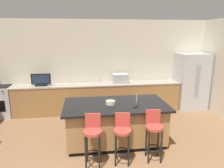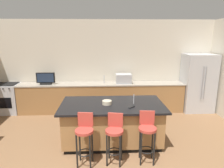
% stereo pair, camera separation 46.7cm
% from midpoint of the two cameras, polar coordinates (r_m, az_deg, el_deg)
% --- Properties ---
extents(wall_back, '(7.57, 0.12, 2.89)m').
position_cam_midpoint_polar(wall_back, '(6.73, -5.48, 5.18)').
color(wall_back, beige).
rests_on(wall_back, ground_plane).
extents(counter_back, '(5.19, 0.62, 0.92)m').
position_cam_midpoint_polar(counter_back, '(6.58, -5.77, -3.80)').
color(counter_back, '#9E7042').
rests_on(counter_back, ground_plane).
extents(kitchen_island, '(2.29, 1.23, 0.92)m').
position_cam_midpoint_polar(kitchen_island, '(4.75, -1.86, -10.71)').
color(kitchen_island, black).
rests_on(kitchen_island, ground_plane).
extents(refrigerator, '(0.94, 0.76, 1.83)m').
position_cam_midpoint_polar(refrigerator, '(7.18, 19.46, 0.72)').
color(refrigerator, '#B7BABF').
rests_on(refrigerator, ground_plane).
extents(microwave, '(0.48, 0.36, 0.29)m').
position_cam_midpoint_polar(microwave, '(6.48, 0.23, 1.56)').
color(microwave, '#B7BABF').
rests_on(microwave, counter_back).
extents(tv_monitor, '(0.56, 0.16, 0.37)m').
position_cam_midpoint_polar(tv_monitor, '(6.54, -21.10, 0.94)').
color(tv_monitor, black).
rests_on(tv_monitor, counter_back).
extents(sink_faucet_back, '(0.02, 0.02, 0.24)m').
position_cam_midpoint_polar(sink_faucet_back, '(6.53, -5.22, 1.35)').
color(sink_faucet_back, '#B2B2B7').
rests_on(sink_faucet_back, counter_back).
extents(sink_faucet_island, '(0.02, 0.02, 0.22)m').
position_cam_midpoint_polar(sink_faucet_island, '(4.62, 4.03, -4.01)').
color(sink_faucet_island, '#B2B2B7').
rests_on(sink_faucet_island, kitchen_island).
extents(bar_stool_left, '(0.34, 0.35, 1.00)m').
position_cam_midpoint_polar(bar_stool_left, '(3.94, -8.87, -14.13)').
color(bar_stool_left, '#B23D33').
rests_on(bar_stool_left, ground_plane).
extents(bar_stool_center, '(0.34, 0.36, 0.97)m').
position_cam_midpoint_polar(bar_stool_center, '(4.00, -0.55, -13.87)').
color(bar_stool_center, '#B23D33').
rests_on(bar_stool_center, ground_plane).
extents(bar_stool_right, '(0.34, 0.35, 1.00)m').
position_cam_midpoint_polar(bar_stool_right, '(4.11, 8.32, -12.86)').
color(bar_stool_right, '#B23D33').
rests_on(bar_stool_right, ground_plane).
extents(fruit_bowl, '(0.21, 0.21, 0.09)m').
position_cam_midpoint_polar(fruit_bowl, '(4.54, -3.38, -5.22)').
color(fruit_bowl, beige).
rests_on(fruit_bowl, kitchen_island).
extents(tv_remote, '(0.15, 0.15, 0.02)m').
position_cam_midpoint_polar(tv_remote, '(4.41, 3.65, -6.26)').
color(tv_remote, black).
rests_on(tv_remote, kitchen_island).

